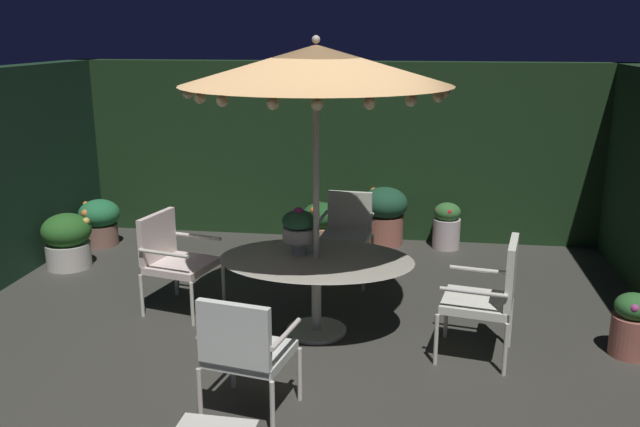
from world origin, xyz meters
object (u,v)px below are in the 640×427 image
object	(u,v)px
centerpiece_planter	(299,227)
patio_chair_east	(490,291)
potted_plant_back_left	(632,325)
patio_dining_table	(316,270)
potted_plant_back_right	(67,240)
patio_chair_north	(173,255)
potted_plant_left_near	(100,221)
potted_plant_right_near	(447,225)
potted_plant_left_far	(321,224)
potted_plant_front_corner	(384,213)
patio_chair_southeast	(347,229)
patio_chair_northeast	(244,348)
patio_umbrella	(316,66)

from	to	relation	value
centerpiece_planter	patio_chair_east	xyz separation A→B (m)	(1.69, -0.39, -0.38)
potted_plant_back_left	patio_chair_east	bearing A→B (deg)	-169.72
patio_dining_table	potted_plant_back_right	distance (m)	3.46
patio_chair_north	potted_plant_left_near	size ratio (longest dim) A/B	1.61
potted_plant_right_near	potted_plant_left_far	world-z (taller)	potted_plant_right_near
potted_plant_front_corner	potted_plant_back_left	distance (m)	3.67
potted_plant_right_near	potted_plant_front_corner	distance (m)	0.81
potted_plant_front_corner	patio_dining_table	bearing A→B (deg)	-99.70
patio_chair_east	potted_plant_left_far	distance (m)	3.44
centerpiece_planter	potted_plant_left_near	size ratio (longest dim) A/B	0.73
centerpiece_planter	patio_chair_southeast	xyz separation A→B (m)	(0.30, 1.42, -0.42)
centerpiece_planter	potted_plant_right_near	distance (m)	3.08
potted_plant_left_far	potted_plant_back_right	xyz separation A→B (m)	(-2.85, -1.24, 0.04)
patio_chair_east	potted_plant_back_right	size ratio (longest dim) A/B	1.63
centerpiece_planter	potted_plant_left_near	xyz separation A→B (m)	(-3.01, 2.12, -0.66)
patio_chair_northeast	potted_plant_front_corner	xyz separation A→B (m)	(0.77, 4.31, -0.15)
patio_umbrella	potted_plant_back_left	size ratio (longest dim) A/B	4.77
patio_chair_north	potted_plant_front_corner	distance (m)	3.15
patio_chair_east	potted_plant_front_corner	bearing A→B (deg)	108.50
patio_chair_north	patio_chair_east	xyz separation A→B (m)	(3.01, -0.65, 0.04)
centerpiece_planter	potted_plant_right_near	size ratio (longest dim) A/B	0.73
patio_chair_east	centerpiece_planter	bearing A→B (deg)	166.91
patio_umbrella	patio_chair_southeast	distance (m)	2.42
patio_chair_northeast	potted_plant_back_left	distance (m)	3.37
patio_chair_northeast	potted_plant_left_far	world-z (taller)	patio_chair_northeast
patio_dining_table	potted_plant_left_far	size ratio (longest dim) A/B	3.09
potted_plant_right_near	potted_plant_front_corner	size ratio (longest dim) A/B	0.79
potted_plant_back_right	potted_plant_right_near	bearing A→B (deg)	17.17
potted_plant_left_near	potted_plant_front_corner	size ratio (longest dim) A/B	0.80
patio_chair_northeast	potted_plant_right_near	xyz separation A→B (m)	(1.57, 4.23, -0.25)
patio_chair_north	patio_chair_northeast	distance (m)	2.22
potted_plant_back_left	patio_chair_north	bearing A→B (deg)	174.31
potted_plant_right_near	potted_plant_back_right	size ratio (longest dim) A/B	0.92
potted_plant_back_left	potted_plant_back_right	world-z (taller)	potted_plant_back_right
potted_plant_right_near	patio_chair_northeast	bearing A→B (deg)	-110.40
centerpiece_planter	potted_plant_left_far	size ratio (longest dim) A/B	0.76
patio_chair_north	patio_chair_east	distance (m)	3.08
patio_chair_north	potted_plant_left_near	bearing A→B (deg)	132.11
patio_chair_northeast	potted_plant_back_left	xyz separation A→B (m)	(3.04, 1.44, -0.28)
potted_plant_left_near	potted_plant_left_far	world-z (taller)	potted_plant_left_near
centerpiece_planter	patio_dining_table	bearing A→B (deg)	-30.26
patio_dining_table	patio_umbrella	distance (m)	1.82
patio_chair_southeast	patio_chair_east	bearing A→B (deg)	-52.44
potted_plant_left_near	potted_plant_left_far	distance (m)	2.88
centerpiece_planter	potted_plant_back_right	xyz separation A→B (m)	(-2.99, 1.25, -0.65)
patio_chair_east	potted_plant_left_far	bearing A→B (deg)	122.56
potted_plant_right_near	potted_plant_front_corner	bearing A→B (deg)	174.54
patio_umbrella	potted_plant_left_near	bearing A→B (deg)	145.05
patio_chair_north	patio_chair_east	world-z (taller)	patio_chair_east
centerpiece_planter	patio_chair_north	world-z (taller)	centerpiece_planter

